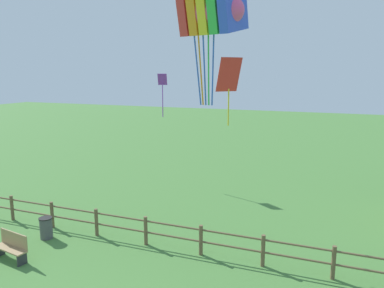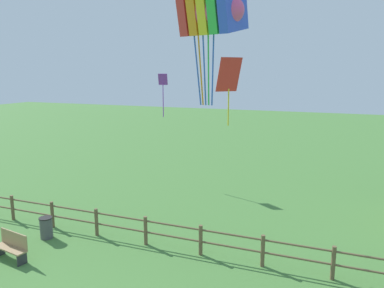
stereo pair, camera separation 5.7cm
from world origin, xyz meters
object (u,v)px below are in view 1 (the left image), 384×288
object	(u,v)px
trash_bin	(46,228)
kite_red_diamond	(229,79)
park_bench_near_fence	(12,246)
kite_purple_streamer	(162,87)
kite_rainbow_parafoil	(212,13)

from	to	relation	value
trash_bin	kite_red_diamond	size ratio (longest dim) A/B	0.34
trash_bin	kite_red_diamond	world-z (taller)	kite_red_diamond
trash_bin	kite_red_diamond	bearing A→B (deg)	23.12
park_bench_near_fence	trash_bin	xyz separation A→B (m)	(-0.13, 1.81, -0.07)
park_bench_near_fence	kite_purple_streamer	distance (m)	12.47
trash_bin	kite_purple_streamer	xyz separation A→B (m)	(0.62, 9.55, 5.21)
park_bench_near_fence	kite_rainbow_parafoil	xyz separation A→B (m)	(5.90, 4.40, 8.16)
kite_rainbow_parafoil	kite_purple_streamer	bearing A→B (deg)	127.85
kite_red_diamond	trash_bin	bearing A→B (deg)	-156.88
kite_rainbow_parafoil	kite_red_diamond	size ratio (longest dim) A/B	1.65
kite_red_diamond	kite_purple_streamer	size ratio (longest dim) A/B	0.98
trash_bin	kite_rainbow_parafoil	bearing A→B (deg)	23.27
park_bench_near_fence	kite_purple_streamer	xyz separation A→B (m)	(0.50, 11.36, 5.14)
trash_bin	kite_rainbow_parafoil	distance (m)	10.53
park_bench_near_fence	trash_bin	bearing A→B (deg)	94.03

